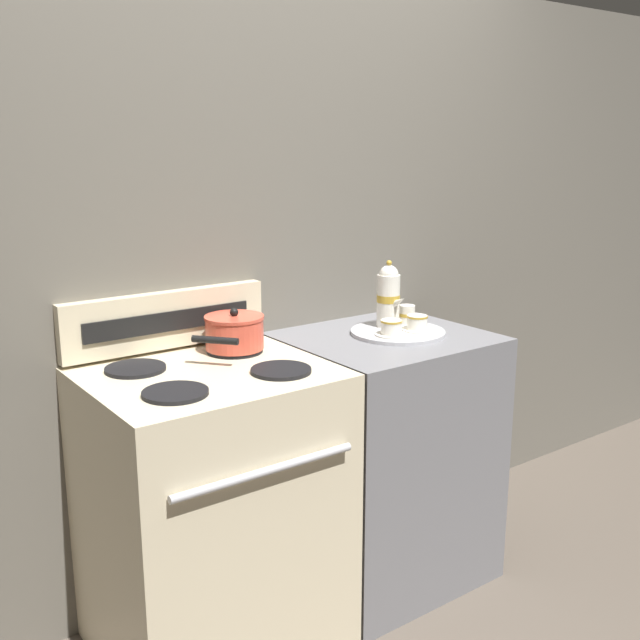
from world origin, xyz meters
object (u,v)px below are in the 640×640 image
at_px(serving_tray, 398,332).
at_px(teacup_left, 417,323).
at_px(saucepan, 234,332).
at_px(creamer_jug, 407,314).
at_px(stove, 213,511).
at_px(teapot, 389,296).
at_px(teacup_right, 391,328).

xyz_separation_m(serving_tray, teacup_left, (0.05, -0.04, 0.03)).
relative_size(saucepan, serving_tray, 0.84).
bearing_deg(saucepan, creamer_jug, -7.31).
distance_m(stove, teacup_left, 0.96).
xyz_separation_m(teapot, teacup_right, (-0.08, -0.10, -0.09)).
relative_size(stove, serving_tray, 2.78).
bearing_deg(teapot, teacup_left, -67.11).
relative_size(serving_tray, teapot, 1.38).
height_order(saucepan, creamer_jug, saucepan).
xyz_separation_m(stove, teapot, (0.77, 0.06, 0.59)).
distance_m(saucepan, teacup_right, 0.55).
xyz_separation_m(stove, creamer_jug, (0.85, 0.05, 0.51)).
bearing_deg(teacup_right, creamer_jug, 30.45).
relative_size(teapot, teacup_left, 2.16).
bearing_deg(saucepan, serving_tray, -13.53).
xyz_separation_m(saucepan, creamer_jug, (0.68, -0.09, -0.02)).
relative_size(serving_tray, teacup_left, 2.98).
bearing_deg(teapot, serving_tray, -98.60).
bearing_deg(stove, teapot, 4.37).
relative_size(stove, teapot, 3.84).
height_order(stove, creamer_jug, creamer_jug).
xyz_separation_m(saucepan, teapot, (0.60, -0.08, 0.06)).
distance_m(teapot, teacup_left, 0.14).
height_order(serving_tray, teacup_left, teacup_left).
height_order(teapot, creamer_jug, teapot).
distance_m(stove, saucepan, 0.57).
relative_size(serving_tray, teacup_right, 2.98).
relative_size(stove, saucepan, 3.32).
height_order(teapot, teacup_left, teapot).
xyz_separation_m(stove, teacup_left, (0.81, -0.05, 0.50)).
height_order(saucepan, teapot, teapot).
bearing_deg(serving_tray, teacup_left, -36.57).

